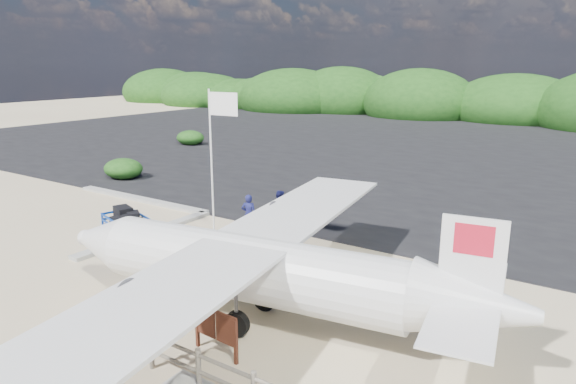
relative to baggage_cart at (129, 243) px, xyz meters
name	(u,v)px	position (x,y,z in m)	size (l,w,h in m)	color
ground	(204,270)	(4.33, -0.38, 0.00)	(160.00, 160.00, 0.00)	beige
asphalt_apron	(456,150)	(4.33, 29.62, 0.00)	(90.00, 50.00, 0.04)	#B2B2B2
lagoon	(81,217)	(-4.67, 1.12, 0.00)	(9.00, 7.00, 0.40)	#B2B2B2
vegetation_band	(516,121)	(4.33, 54.62, 0.00)	(124.00, 8.00, 4.40)	#B2B2B2
baggage_cart	(129,243)	(0.00, 0.00, 0.00)	(2.59, 1.48, 1.29)	#0C41BF
flagpole	(215,251)	(3.45, 1.18, 0.00)	(1.21, 0.50, 6.05)	white
signboard	(217,355)	(8.21, -4.12, 0.00)	(1.49, 0.14, 1.23)	#4D2416
crew_a	(249,215)	(3.30, 3.48, 0.86)	(0.63, 0.41, 1.72)	#14174E
crew_b	(279,210)	(4.00, 4.70, 0.87)	(0.84, 0.66, 1.73)	#14174E
aircraft_small	(347,131)	(-8.43, 35.06, 0.00)	(7.79, 7.79, 2.81)	#B2B2B2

